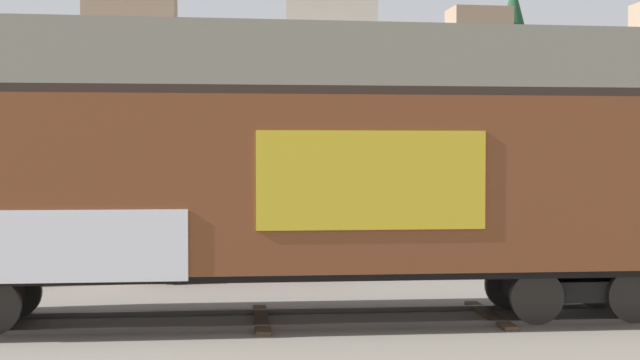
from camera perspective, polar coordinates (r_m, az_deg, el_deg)
The scene contains 6 objects.
ground_plane at distance 14.94m, azimuth -4.30°, elevation -9.36°, with size 260.00×260.00×0.00m, color slate.
track at distance 14.98m, azimuth -1.23°, elevation -9.17°, with size 60.02×4.22×0.08m.
freight_car at distance 14.69m, azimuth -3.30°, elevation -0.43°, with size 16.49×3.49×4.04m.
hillside at distance 74.60m, azimuth -6.92°, elevation 4.13°, with size 126.29×33.00×17.00m.
parked_car_red at distance 20.13m, azimuth -5.06°, elevation -4.00°, with size 4.73×1.99×1.78m.
parked_car_silver at distance 20.86m, azimuth 7.82°, elevation -3.81°, with size 4.74×2.52×1.73m.
Camera 1 is at (-0.85, -14.64, 2.86)m, focal length 48.21 mm.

